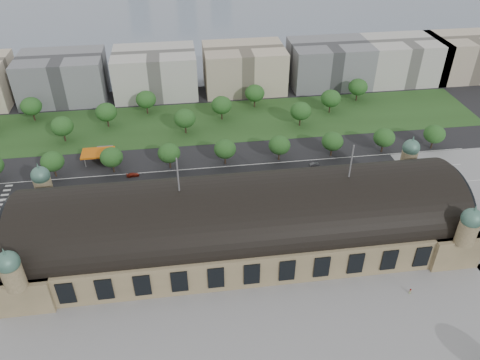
{
  "coord_description": "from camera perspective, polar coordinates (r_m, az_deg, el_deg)",
  "views": [
    {
      "loc": [
        -17.49,
        -119.45,
        111.54
      ],
      "look_at": [
        1.89,
        19.54,
        14.0
      ],
      "focal_mm": 35.0,
      "sensor_mm": 36.0,
      "label": 1
    }
  ],
  "objects": [
    {
      "name": "ground",
      "position": [
        164.36,
        0.29,
        -7.94
      ],
      "size": [
        900.0,
        900.0,
        0.0
      ],
      "primitive_type": "plane",
      "color": "black",
      "rests_on": "ground"
    },
    {
      "name": "station",
      "position": [
        157.57,
        0.3,
        -5.19
      ],
      "size": [
        150.0,
        48.4,
        44.3
      ],
      "color": "#9B8660",
      "rests_on": "ground"
    },
    {
      "name": "plaza_south",
      "position": [
        137.44,
        7.47,
        -19.9
      ],
      "size": [
        190.0,
        48.0,
        0.12
      ],
      "primitive_type": "cube",
      "color": "gray",
      "rests_on": "ground"
    },
    {
      "name": "road_slab",
      "position": [
        192.97,
        -7.21,
        -0.83
      ],
      "size": [
        260.0,
        26.0,
        0.1
      ],
      "primitive_type": "cube",
      "color": "black",
      "rests_on": "ground"
    },
    {
      "name": "grass_belt",
      "position": [
        239.96,
        -6.48,
        6.87
      ],
      "size": [
        300.0,
        45.0,
        0.1
      ],
      "primitive_type": "cube",
      "color": "#24451B",
      "rests_on": "ground"
    },
    {
      "name": "petrol_station",
      "position": [
        217.36,
        -16.48,
        3.27
      ],
      "size": [
        14.0,
        13.0,
        5.05
      ],
      "color": "#C55B0B",
      "rests_on": "ground"
    },
    {
      "name": "lake",
      "position": [
        432.45,
        -5.68,
        19.7
      ],
      "size": [
        700.0,
        320.0,
        0.08
      ],
      "primitive_type": "cube",
      "color": "slate",
      "rests_on": "ground"
    },
    {
      "name": "office_2",
      "position": [
        278.47,
        -20.78,
        11.61
      ],
      "size": [
        45.0,
        32.0,
        24.0
      ],
      "primitive_type": "cube",
      "color": "slate",
      "rests_on": "ground"
    },
    {
      "name": "office_3",
      "position": [
        271.65,
        -10.27,
        12.76
      ],
      "size": [
        45.0,
        32.0,
        24.0
      ],
      "primitive_type": "cube",
      "color": "#B4B3AB",
      "rests_on": "ground"
    },
    {
      "name": "office_4",
      "position": [
        273.94,
        0.49,
        13.49
      ],
      "size": [
        45.0,
        32.0,
        24.0
      ],
      "primitive_type": "cube",
      "color": "#C0B197",
      "rests_on": "ground"
    },
    {
      "name": "office_5",
      "position": [
        285.12,
        10.78,
        13.77
      ],
      "size": [
        45.0,
        32.0,
        24.0
      ],
      "primitive_type": "cube",
      "color": "slate",
      "rests_on": "ground"
    },
    {
      "name": "office_6",
      "position": [
        301.98,
        19.17,
        13.68
      ],
      "size": [
        45.0,
        32.0,
        24.0
      ],
      "primitive_type": "cube",
      "color": "#B4B3AB",
      "rests_on": "ground"
    },
    {
      "name": "office_7",
      "position": [
        321.54,
        25.77,
        13.41
      ],
      "size": [
        45.0,
        32.0,
        24.0
      ],
      "primitive_type": "cube",
      "color": "#C0B197",
      "rests_on": "ground"
    },
    {
      "name": "tree_row_2",
      "position": [
        208.69,
        -21.91,
        2.11
      ],
      "size": [
        9.6,
        9.6,
        11.52
      ],
      "color": "#2D2116",
      "rests_on": "ground"
    },
    {
      "name": "tree_row_3",
      "position": [
        203.74,
        -15.4,
        2.7
      ],
      "size": [
        9.6,
        9.6,
        11.52
      ],
      "color": "#2D2116",
      "rests_on": "ground"
    },
    {
      "name": "tree_row_4",
      "position": [
        201.54,
        -8.65,
        3.26
      ],
      "size": [
        9.6,
        9.6,
        11.52
      ],
      "color": "#2D2116",
      "rests_on": "ground"
    },
    {
      "name": "tree_row_5",
      "position": [
        202.2,
        -1.84,
        3.79
      ],
      "size": [
        9.6,
        9.6,
        11.52
      ],
      "color": "#2D2116",
      "rests_on": "ground"
    },
    {
      "name": "tree_row_6",
      "position": [
        205.67,
        4.83,
        4.25
      ],
      "size": [
        9.6,
        9.6,
        11.52
      ],
      "color": "#2D2116",
      "rests_on": "ground"
    },
    {
      "name": "tree_row_7",
      "position": [
        211.82,
        11.21,
        4.64
      ],
      "size": [
        9.6,
        9.6,
        11.52
      ],
      "color": "#2D2116",
      "rests_on": "ground"
    },
    {
      "name": "tree_row_8",
      "position": [
        220.42,
        17.17,
        4.96
      ],
      "size": [
        9.6,
        9.6,
        11.52
      ],
      "color": "#2D2116",
      "rests_on": "ground"
    },
    {
      "name": "tree_row_9",
      "position": [
        231.21,
        22.63,
        5.19
      ],
      "size": [
        9.6,
        9.6,
        11.52
      ],
      "color": "#2D2116",
      "rests_on": "ground"
    },
    {
      "name": "tree_belt_2",
      "position": [
        259.89,
        -24.11,
        8.22
      ],
      "size": [
        10.4,
        10.4,
        12.48
      ],
      "color": "#2D2116",
      "rests_on": "ground"
    },
    {
      "name": "tree_belt_3",
      "position": [
        234.05,
        -20.88,
        6.15
      ],
      "size": [
        10.4,
        10.4,
        12.48
      ],
      "color": "#2D2116",
      "rests_on": "ground"
    },
    {
      "name": "tree_belt_4",
      "position": [
        240.9,
        -16.0,
        7.96
      ],
      "size": [
        10.4,
        10.4,
        12.48
      ],
      "color": "#2D2116",
      "rests_on": "ground"
    },
    {
      "name": "tree_belt_5",
      "position": [
        249.59,
        -11.39,
        9.6
      ],
      "size": [
        10.4,
        10.4,
        12.48
      ],
      "color": "#2D2116",
      "rests_on": "ground"
    },
    {
      "name": "tree_belt_6",
      "position": [
        227.37,
        -6.75,
        7.47
      ],
      "size": [
        10.4,
        10.4,
        12.48
      ],
      "color": "#2D2116",
      "rests_on": "ground"
    },
    {
      "name": "tree_belt_7",
      "position": [
        238.99,
        -2.26,
        9.11
      ],
      "size": [
        10.4,
        10.4,
        12.48
      ],
      "color": "#2D2116",
      "rests_on": "ground"
    },
    {
      "name": "tree_belt_8",
      "position": [
        252.09,
        1.81,
        10.54
      ],
      "size": [
        10.4,
        10.4,
        12.48
      ],
      "color": "#2D2116",
      "rests_on": "ground"
    },
    {
      "name": "tree_belt_9",
      "position": [
        234.77,
        7.41,
        8.34
      ],
      "size": [
        10.4,
        10.4,
        12.48
      ],
      "color": "#2D2116",
      "rests_on": "ground"
    },
    {
      "name": "tree_belt_10",
      "position": [
        250.41,
        11.01,
        9.74
      ],
      "size": [
        10.4,
        10.4,
        12.48
      ],
      "color": "#2D2116",
      "rests_on": "ground"
    },
    {
      "name": "tree_belt_11",
      "position": [
        267.02,
        14.2,
        10.93
      ],
      "size": [
        10.4,
        10.4,
        12.48
      ],
      "color": "#2D2116",
      "rests_on": "ground"
    },
    {
      "name": "traffic_car_2",
      "position": [
        190.28,
        -15.43,
        -2.28
      ],
      "size": [
        5.52,
        3.04,
        1.46
      ],
      "primitive_type": "imported",
      "rotation": [
        0.0,
        0.0,
        -1.69
      ],
      "color": "black",
      "rests_on": "ground"
    },
    {
      "name": "traffic_car_3",
      "position": [
        202.43,
        -12.93,
        0.62
      ],
      "size": [
        5.4,
        2.74,
        1.5
      ],
      "primitive_type": "imported",
      "rotation": [
        0.0,
        0.0,
        1.7
      ],
      "color": "maroon",
      "rests_on": "ground"
    },
    {
      "name": "traffic_car_4",
      "position": [
        184.95,
        -4.09,
        -2.09
      ],
      "size": [
        4.77,
        2.18,
        1.58
      ],
      "primitive_type": "imported",
      "rotation": [
        0.0,
        0.0,
        -1.64
      ],
      "color": "#1C2C4E",
      "rests_on": "ground"
    },
    {
      "name": "traffic_car_5",
      "position": [
        206.9,
        9.07,
        1.91
      ],
      "size": [
        4.21,
        1.93,
        1.34
      ],
      "primitive_type": "imported",
      "rotation": [
        0.0,
        0.0,
        1.7
      ],
      "color": "#55565D",
      "rests_on": "ground"
    },
    {
      "name": "traffic_car_6",
      "position": [
        214.22,
        22.83,
        0.63
      ],
      "size": [
        5.85,
        3.04,
        1.57
      ],
      "primitive_type": "imported",
      "rotation": [
        0.0,
        0.0,
        -1.49
      ],
      "color": "silver",
      "rests_on": "ground"
    },
    {
      "name": "parked_car_0",
      "position": [
        186.23,
        -22.32,
        -4.84
      ],
      "size": [
        4.14,
        3.06,
        1.3
      ],
      "primitive_type": "imported",
      "rotation": [
        0.0,
        0.0,
        -1.09
      ],
      "color": "black",
      "rests_on": "ground"
    },
    {
      "name": "parked_car_1",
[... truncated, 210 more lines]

